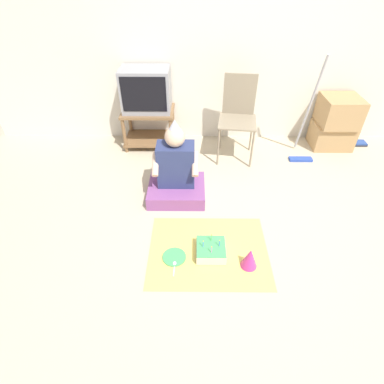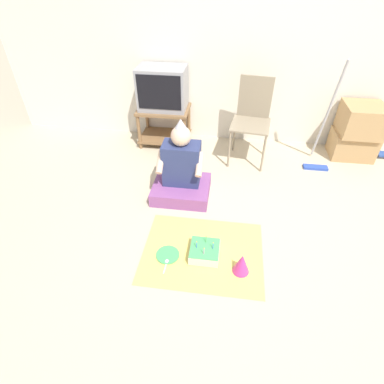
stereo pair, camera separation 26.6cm
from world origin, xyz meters
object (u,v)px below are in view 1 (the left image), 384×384
paper_plate (174,257)px  book_pile (359,143)px  person_seated (176,174)px  birthday_cake (211,250)px  dust_mop (305,131)px  cardboard_box_stack (336,122)px  tv (146,90)px  folding_chair (238,112)px  party_hat_blue (250,258)px

paper_plate → book_pile: bearing=39.2°
person_seated → birthday_cake: bearing=-68.0°
dust_mop → person_seated: bearing=-153.1°
paper_plate → birthday_cake: bearing=8.2°
cardboard_box_stack → birthday_cake: (-1.65, -1.86, -0.28)m
tv → book_pile: tv is taller
folding_chair → party_hat_blue: size_ratio=5.12×
cardboard_box_stack → person_seated: (-1.97, -1.05, -0.08)m
tv → folding_chair: tv is taller
person_seated → birthday_cake: 0.90m
birthday_cake → paper_plate: birthday_cake is taller
dust_mop → book_pile: (0.90, 0.32, -0.34)m
cardboard_box_stack → dust_mop: dust_mop is taller
tv → birthday_cake: size_ratio=2.35×
book_pile → dust_mop: bearing=-160.2°
cardboard_box_stack → birthday_cake: 2.50m
folding_chair → paper_plate: 1.91m
tv → book_pile: 2.89m
dust_mop → paper_plate: (-1.48, -1.62, -0.35)m
tv → book_pile: bearing=0.1°
cardboard_box_stack → book_pile: bearing=5.1°
cardboard_box_stack → party_hat_blue: cardboard_box_stack is taller
book_pile → person_seated: person_seated is taller
folding_chair → party_hat_blue: folding_chair is taller
book_pile → person_seated: size_ratio=0.20×
person_seated → party_hat_blue: bearing=-55.8°
birthday_cake → party_hat_blue: party_hat_blue is taller
cardboard_box_stack → folding_chair: bearing=-171.3°
tv → cardboard_box_stack: size_ratio=0.87×
cardboard_box_stack → book_pile: size_ratio=3.88×
book_pile → party_hat_blue: party_hat_blue is taller
tv → person_seated: size_ratio=0.69×
tv → party_hat_blue: size_ratio=3.07×
dust_mop → birthday_cake: (-1.18, -1.57, -0.31)m
cardboard_box_stack → tv: bearing=179.2°
dust_mop → birthday_cake: size_ratio=5.03×
party_hat_blue → paper_plate: party_hat_blue is taller
book_pile → party_hat_blue: 2.68m
book_pile → party_hat_blue: bearing=-131.2°
folding_chair → person_seated: 1.14m
folding_chair → paper_plate: folding_chair is taller
tv → birthday_cake: tv is taller
party_hat_blue → folding_chair: bearing=88.1°
cardboard_box_stack → paper_plate: cardboard_box_stack is taller
folding_chair → birthday_cake: 1.77m
cardboard_box_stack → dust_mop: 0.55m
folding_chair → cardboard_box_stack: (1.28, 0.20, -0.22)m
person_seated → folding_chair: bearing=50.8°
person_seated → paper_plate: bearing=-88.8°
person_seated → dust_mop: bearing=26.9°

